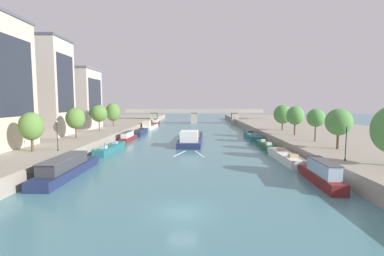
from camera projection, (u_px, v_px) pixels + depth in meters
The scene contains 28 objects.
ground_plane at pixel (182, 212), 23.76m from camera, with size 400.00×400.00×0.00m, color teal.
quay_left at pixel (68, 131), 79.04m from camera, with size 36.00×170.00×2.11m, color gray.
quay_right at pixel (319, 132), 77.77m from camera, with size 36.00×170.00×2.11m, color gray.
barge_midriver at pixel (191, 138), 64.78m from camera, with size 5.77×23.71×3.38m.
wake_behind_barge at pixel (189, 154), 50.46m from camera, with size 5.60×5.99×0.03m.
moored_boat_left_end at pixel (67, 168), 35.18m from camera, with size 2.88×14.98×2.61m.
moored_boat_left_upstream at pixel (111, 148), 52.95m from camera, with size 2.56×13.13×2.28m.
moored_boat_left_second at pixel (128, 137), 67.13m from camera, with size 2.13×10.41×2.33m.
moored_boat_left_midway at pixel (140, 132), 81.16m from camera, with size 2.91×14.60×2.36m.
moored_boat_left_near at pixel (149, 126), 97.97m from camera, with size 3.64×16.78×3.02m.
moored_boat_left_gap_after at pixel (156, 122), 112.99m from camera, with size 1.88×10.69×2.53m.
moored_boat_right_near at pixel (321, 174), 31.76m from camera, with size 2.11×10.34×2.86m.
moored_boat_right_far at pixel (285, 157), 44.42m from camera, with size 2.57×12.79×2.38m.
moored_boat_right_upstream at pixel (265, 145), 57.05m from camera, with size 1.74×10.20×2.20m.
moored_boat_right_downstream at pixel (252, 136), 72.11m from camera, with size 3.36×14.45×2.32m.
tree_left_distant at pixel (31, 126), 40.71m from camera, with size 3.44×3.44×5.85m.
tree_left_past_mid at pixel (75, 118), 55.83m from camera, with size 3.78×3.78×6.18m.
tree_left_by_lamp at pixel (99, 113), 69.38m from camera, with size 4.08×4.08×6.57m.
tree_left_end_of_row at pixel (113, 112), 82.18m from camera, with size 4.24×4.24×7.02m.
tree_right_distant at pixel (339, 122), 42.86m from camera, with size 3.98×3.98×6.32m.
tree_right_midway at pixel (316, 118), 51.02m from camera, with size 3.26×3.26×6.11m.
tree_right_by_lamp at pixel (295, 116), 61.19m from camera, with size 3.84×3.84×6.41m.
tree_right_second at pixel (283, 114), 71.42m from camera, with size 4.59×4.59×6.61m.
lamppost_left_bank at pixel (57, 134), 41.50m from camera, with size 0.28×0.28×4.58m.
lamppost_right_bank at pixel (346, 141), 34.38m from camera, with size 0.28×0.28×4.60m.
building_left_tall at pixel (38, 87), 59.92m from camera, with size 12.79×9.37×21.07m.
building_left_corner at pixel (71, 99), 75.85m from camera, with size 13.80×11.69×16.49m.
bridge_far at pixel (194, 114), 120.69m from camera, with size 59.42×4.40×6.31m.
Camera 1 is at (1.24, -22.95, 9.46)m, focal length 25.83 mm.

